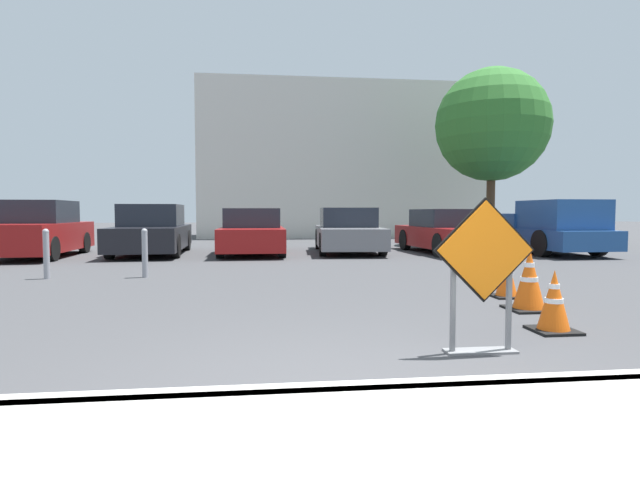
{
  "coord_description": "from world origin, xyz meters",
  "views": [
    {
      "loc": [
        -0.6,
        -3.14,
        1.27
      ],
      "look_at": [
        0.89,
        9.64,
        0.54
      ],
      "focal_mm": 28.0,
      "sensor_mm": 36.0,
      "label": 1
    }
  ],
  "objects_px": {
    "road_closed_sign": "(484,267)",
    "parked_car_nearest": "(38,231)",
    "traffic_cone_second": "(529,280)",
    "parked_car_third": "(252,233)",
    "parked_car_second": "(152,231)",
    "traffic_cone_third": "(507,277)",
    "parked_car_fifth": "(446,232)",
    "parked_car_fourth": "(348,232)",
    "bollard_nearest": "(145,252)",
    "traffic_cone_fourth": "(486,270)",
    "bollard_second": "(46,252)",
    "traffic_cone_nearest": "(554,302)",
    "pickup_truck": "(545,230)"
  },
  "relations": [
    {
      "from": "parked_car_second",
      "to": "parked_car_third",
      "type": "bearing_deg",
      "value": 172.12
    },
    {
      "from": "road_closed_sign",
      "to": "bollard_second",
      "type": "bearing_deg",
      "value": 136.35
    },
    {
      "from": "parked_car_second",
      "to": "pickup_truck",
      "type": "distance_m",
      "value": 11.98
    },
    {
      "from": "bollard_second",
      "to": "traffic_cone_fourth",
      "type": "bearing_deg",
      "value": -13.61
    },
    {
      "from": "traffic_cone_third",
      "to": "parked_car_fifth",
      "type": "xyz_separation_m",
      "value": [
        2.06,
        7.9,
        0.33
      ]
    },
    {
      "from": "bollard_nearest",
      "to": "bollard_second",
      "type": "bearing_deg",
      "value": -180.0
    },
    {
      "from": "traffic_cone_third",
      "to": "traffic_cone_fourth",
      "type": "xyz_separation_m",
      "value": [
        0.18,
        1.06,
        -0.03
      ]
    },
    {
      "from": "parked_car_nearest",
      "to": "parked_car_second",
      "type": "bearing_deg",
      "value": -170.82
    },
    {
      "from": "traffic_cone_second",
      "to": "parked_car_fourth",
      "type": "bearing_deg",
      "value": 94.38
    },
    {
      "from": "traffic_cone_second",
      "to": "parked_car_fifth",
      "type": "bearing_deg",
      "value": 75.74
    },
    {
      "from": "parked_car_second",
      "to": "parked_car_fourth",
      "type": "xyz_separation_m",
      "value": [
        5.97,
        0.09,
        -0.04
      ]
    },
    {
      "from": "traffic_cone_nearest",
      "to": "traffic_cone_third",
      "type": "distance_m",
      "value": 2.16
    },
    {
      "from": "bollard_nearest",
      "to": "bollard_second",
      "type": "distance_m",
      "value": 1.81
    },
    {
      "from": "traffic_cone_nearest",
      "to": "parked_car_third",
      "type": "xyz_separation_m",
      "value": [
        -3.35,
        10.24,
        0.32
      ]
    },
    {
      "from": "road_closed_sign",
      "to": "traffic_cone_nearest",
      "type": "height_order",
      "value": "road_closed_sign"
    },
    {
      "from": "traffic_cone_fourth",
      "to": "parked_car_fifth",
      "type": "bearing_deg",
      "value": 74.59
    },
    {
      "from": "traffic_cone_second",
      "to": "parked_car_second",
      "type": "bearing_deg",
      "value": 125.5
    },
    {
      "from": "parked_car_third",
      "to": "pickup_truck",
      "type": "xyz_separation_m",
      "value": [
        8.96,
        -0.68,
        0.09
      ]
    },
    {
      "from": "traffic_cone_nearest",
      "to": "parked_car_third",
      "type": "distance_m",
      "value": 10.78
    },
    {
      "from": "traffic_cone_nearest",
      "to": "parked_car_fourth",
      "type": "distance_m",
      "value": 10.62
    },
    {
      "from": "parked_car_third",
      "to": "parked_car_fourth",
      "type": "height_order",
      "value": "parked_car_fourth"
    },
    {
      "from": "parked_car_third",
      "to": "traffic_cone_second",
      "type": "bearing_deg",
      "value": 112.1
    },
    {
      "from": "parked_car_second",
      "to": "pickup_truck",
      "type": "xyz_separation_m",
      "value": [
        11.94,
        -0.96,
        0.04
      ]
    },
    {
      "from": "parked_car_fifth",
      "to": "bollard_nearest",
      "type": "relative_size",
      "value": 4.85
    },
    {
      "from": "traffic_cone_third",
      "to": "parked_car_second",
      "type": "height_order",
      "value": "parked_car_second"
    },
    {
      "from": "traffic_cone_fourth",
      "to": "pickup_truck",
      "type": "distance_m",
      "value": 8.07
    },
    {
      "from": "road_closed_sign",
      "to": "parked_car_nearest",
      "type": "bearing_deg",
      "value": 127.76
    },
    {
      "from": "parked_car_fourth",
      "to": "bollard_nearest",
      "type": "relative_size",
      "value": 4.9
    },
    {
      "from": "traffic_cone_fourth",
      "to": "pickup_truck",
      "type": "relative_size",
      "value": 0.11
    },
    {
      "from": "traffic_cone_fourth",
      "to": "parked_car_nearest",
      "type": "distance_m",
      "value": 12.12
    },
    {
      "from": "parked_car_third",
      "to": "pickup_truck",
      "type": "distance_m",
      "value": 8.99
    },
    {
      "from": "parked_car_fourth",
      "to": "bollard_nearest",
      "type": "height_order",
      "value": "parked_car_fourth"
    },
    {
      "from": "traffic_cone_fourth",
      "to": "bollard_second",
      "type": "distance_m",
      "value": 8.08
    },
    {
      "from": "pickup_truck",
      "to": "parked_car_second",
      "type": "bearing_deg",
      "value": -6.13
    },
    {
      "from": "parked_car_nearest",
      "to": "traffic_cone_second",
      "type": "bearing_deg",
      "value": 135.48
    },
    {
      "from": "traffic_cone_third",
      "to": "pickup_truck",
      "type": "xyz_separation_m",
      "value": [
        5.06,
        7.47,
        0.42
      ]
    },
    {
      "from": "parked_car_second",
      "to": "road_closed_sign",
      "type": "bearing_deg",
      "value": 112.5
    },
    {
      "from": "road_closed_sign",
      "to": "parked_car_fourth",
      "type": "height_order",
      "value": "same"
    },
    {
      "from": "parked_car_nearest",
      "to": "traffic_cone_fourth",
      "type": "bearing_deg",
      "value": 143.73
    },
    {
      "from": "road_closed_sign",
      "to": "parked_car_second",
      "type": "distance_m",
      "value": 12.37
    },
    {
      "from": "traffic_cone_third",
      "to": "traffic_cone_fourth",
      "type": "bearing_deg",
      "value": 80.46
    },
    {
      "from": "traffic_cone_fourth",
      "to": "parked_car_nearest",
      "type": "xyz_separation_m",
      "value": [
        -10.05,
        6.77,
        0.44
      ]
    },
    {
      "from": "parked_car_fourth",
      "to": "bollard_second",
      "type": "xyz_separation_m",
      "value": [
        -6.76,
        -5.56,
        -0.15
      ]
    },
    {
      "from": "traffic_cone_second",
      "to": "parked_car_third",
      "type": "bearing_deg",
      "value": 112.18
    },
    {
      "from": "traffic_cone_nearest",
      "to": "traffic_cone_second",
      "type": "distance_m",
      "value": 1.19
    },
    {
      "from": "traffic_cone_fourth",
      "to": "parked_car_fifth",
      "type": "distance_m",
      "value": 7.11
    },
    {
      "from": "traffic_cone_nearest",
      "to": "traffic_cone_fourth",
      "type": "distance_m",
      "value": 3.23
    },
    {
      "from": "traffic_cone_second",
      "to": "parked_car_fifth",
      "type": "height_order",
      "value": "parked_car_fifth"
    },
    {
      "from": "traffic_cone_nearest",
      "to": "parked_car_fourth",
      "type": "relative_size",
      "value": 0.14
    },
    {
      "from": "road_closed_sign",
      "to": "bollard_nearest",
      "type": "relative_size",
      "value": 1.47
    }
  ]
}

